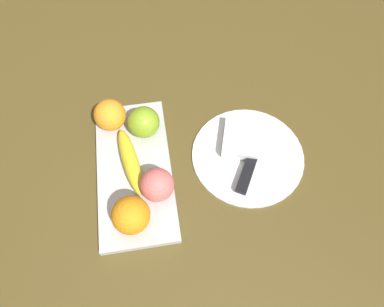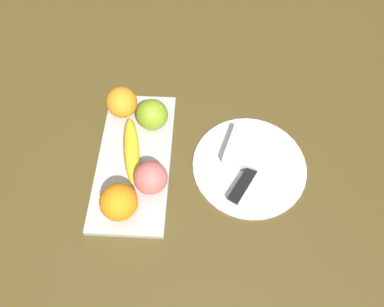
{
  "view_description": "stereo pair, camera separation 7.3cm",
  "coord_description": "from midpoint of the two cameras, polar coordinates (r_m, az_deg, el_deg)",
  "views": [
    {
      "loc": [
        -0.34,
        -0.05,
        0.68
      ],
      "look_at": [
        0.01,
        -0.11,
        0.05
      ],
      "focal_mm": 32.13,
      "sensor_mm": 36.0,
      "label": 1
    },
    {
      "loc": [
        -0.35,
        -0.12,
        0.68
      ],
      "look_at": [
        0.01,
        -0.11,
        0.05
      ],
      "focal_mm": 32.13,
      "sensor_mm": 36.0,
      "label": 2
    }
  ],
  "objects": [
    {
      "name": "orange_near_apple",
      "position": [
        0.68,
        -9.07,
        -8.24
      ],
      "size": [
        0.08,
        0.08,
        0.08
      ],
      "primitive_type": "sphere",
      "color": "orange",
      "rests_on": "fruit_tray"
    },
    {
      "name": "fruit_tray",
      "position": [
        0.77,
        -6.83,
        -1.25
      ],
      "size": [
        0.35,
        0.16,
        0.02
      ],
      "primitive_type": "cube",
      "color": "#B9BCBD",
      "rests_on": "ground_plane"
    },
    {
      "name": "knife",
      "position": [
        0.75,
        11.75,
        -4.43
      ],
      "size": [
        0.17,
        0.11,
        0.01
      ],
      "rotation": [
        0.0,
        0.0,
        -0.52
      ],
      "color": "silver",
      "rests_on": "dinner_plate"
    },
    {
      "name": "dinner_plate",
      "position": [
        0.78,
        12.16,
        -2.11
      ],
      "size": [
        0.25,
        0.25,
        0.01
      ],
      "primitive_type": "cylinder",
      "color": "white",
      "rests_on": "ground_plane"
    },
    {
      "name": "peach",
      "position": [
        0.7,
        -3.94,
        -4.3
      ],
      "size": [
        0.07,
        0.07,
        0.07
      ],
      "primitive_type": "sphere",
      "color": "#DF6761",
      "rests_on": "fruit_tray"
    },
    {
      "name": "banana",
      "position": [
        0.75,
        -7.31,
        0.35
      ],
      "size": [
        0.17,
        0.06,
        0.03
      ],
      "primitive_type": "ellipsoid",
      "rotation": [
        0.0,
        0.0,
        3.32
      ],
      "color": "yellow",
      "rests_on": "fruit_tray"
    },
    {
      "name": "apple",
      "position": [
        0.78,
        -3.96,
        6.22
      ],
      "size": [
        0.07,
        0.07,
        0.07
      ],
      "primitive_type": "sphere",
      "color": "#81A623",
      "rests_on": "fruit_tray"
    },
    {
      "name": "orange_near_banana",
      "position": [
        0.8,
        -9.03,
        8.17
      ],
      "size": [
        0.07,
        0.07,
        0.07
      ],
      "primitive_type": "sphere",
      "color": "orange",
      "rests_on": "fruit_tray"
    },
    {
      "name": "ground_plane",
      "position": [
        0.77,
        -5.42,
        -2.24
      ],
      "size": [
        2.4,
        2.4,
        0.0
      ],
      "primitive_type": "plane",
      "color": "#51421C"
    },
    {
      "name": "folded_napkin",
      "position": [
        0.78,
        12.24,
        0.48
      ],
      "size": [
        0.12,
        0.12,
        0.02
      ],
      "primitive_type": "cube",
      "rotation": [
        0.0,
        0.0,
        -0.31
      ],
      "color": "white",
      "rests_on": "dinner_plate"
    }
  ]
}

